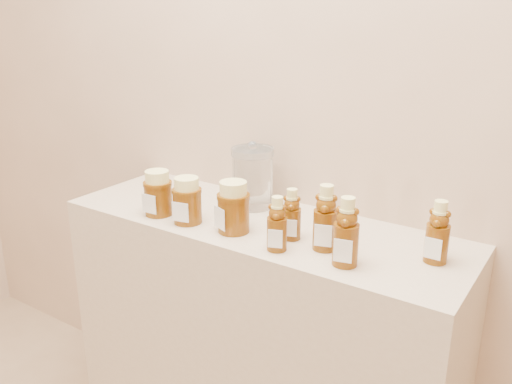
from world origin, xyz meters
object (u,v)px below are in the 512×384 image
Objects in this scene: display_table at (259,354)px; glass_canister at (253,175)px; bear_bottle_back_left at (292,211)px; bear_bottle_front_left at (277,220)px; honey_jar_left at (158,193)px.

display_table is 5.99× the size of glass_canister.
bear_bottle_back_left is 0.27m from glass_canister.
bear_bottle_back_left is at bearing -20.84° from display_table.
bear_bottle_front_left is 0.32m from glass_canister.
display_table is at bearing 114.51° from bear_bottle_front_left.
glass_canister is (-0.23, 0.23, 0.02)m from bear_bottle_front_left.
bear_bottle_back_left is 1.17× the size of honey_jar_left.
honey_jar_left is at bearing -157.24° from display_table.
honey_jar_left is at bearing 155.75° from bear_bottle_front_left.
glass_canister reaches higher than bear_bottle_front_left.
honey_jar_left is at bearing -132.21° from glass_canister.
display_table is 0.57m from glass_canister.
bear_bottle_front_left is at bearing -108.86° from bear_bottle_back_left.
bear_bottle_back_left is 0.42m from honey_jar_left.
display_table is 7.65× the size of bear_bottle_back_left.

